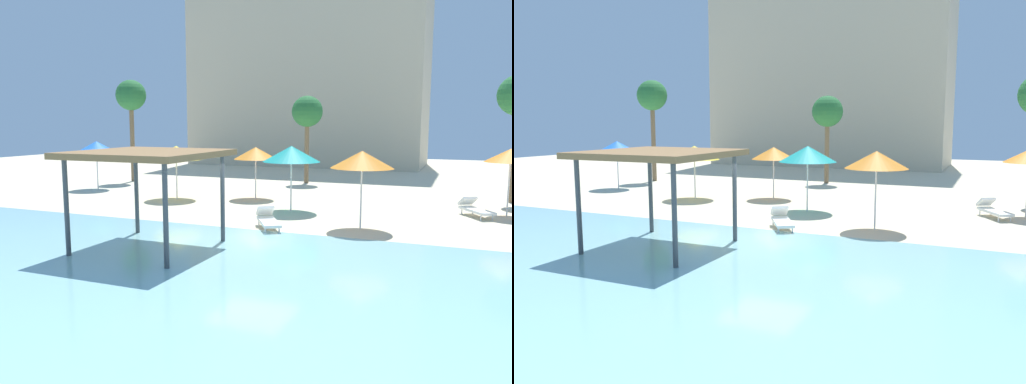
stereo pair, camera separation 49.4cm
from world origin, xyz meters
TOP-DOWN VIEW (x-y plane):
  - ground_plane at (0.00, 0.00)m, footprint 80.00×80.00m
  - lagoon_water at (0.00, -5.25)m, footprint 44.00×13.50m
  - shade_pavilion at (-2.46, -2.08)m, footprint 3.94×3.94m
  - beach_umbrella_teal_0 at (-0.71, 5.80)m, footprint 2.44×2.44m
  - beach_umbrella_yellow_1 at (-7.00, 6.82)m, footprint 2.46×2.46m
  - beach_umbrella_orange_2 at (-3.47, 8.48)m, footprint 2.17×2.17m
  - beach_umbrella_blue_3 at (-13.11, 8.29)m, footprint 2.19×2.19m
  - beach_umbrella_orange_4 at (7.76, 8.11)m, footprint 1.98×1.98m
  - beach_umbrella_orange_5 at (2.77, 3.26)m, footprint 2.22×2.22m
  - lounge_chair_1 at (-0.31, 2.06)m, footprint 1.50×1.93m
  - lounge_chair_4 at (6.54, 7.44)m, footprint 1.45×1.95m
  - palm_tree_0 at (-13.57, 12.24)m, footprint 1.90×1.90m
  - palm_tree_1 at (-3.05, 15.63)m, footprint 1.90×1.90m
  - hotel_block_0 at (-7.21, 29.47)m, footprint 20.07×8.18m

SIDE VIEW (x-z plane):
  - ground_plane at x=0.00m, z-range 0.00..0.00m
  - lagoon_water at x=0.00m, z-range 0.00..0.04m
  - lounge_chair_1 at x=-0.31m, z-range -0.04..0.70m
  - lounge_chair_4 at x=6.54m, z-range -0.04..0.70m
  - beach_umbrella_orange_2 at x=-3.47m, z-range 0.98..3.53m
  - beach_umbrella_yellow_1 at x=-7.00m, z-range 0.97..3.59m
  - beach_umbrella_blue_3 at x=-13.11m, z-range 1.05..3.75m
  - beach_umbrella_teal_0 at x=-0.71m, z-range 1.05..3.83m
  - beach_umbrella_orange_4 at x=7.76m, z-range 1.08..3.81m
  - beach_umbrella_orange_5 at x=2.77m, z-range 1.08..3.86m
  - shade_pavilion at x=-2.46m, z-range 1.28..4.22m
  - palm_tree_1 at x=-3.05m, z-range 1.63..7.00m
  - palm_tree_0 at x=-13.57m, z-range 2.09..8.48m
  - hotel_block_0 at x=-7.21m, z-range 0.00..20.09m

